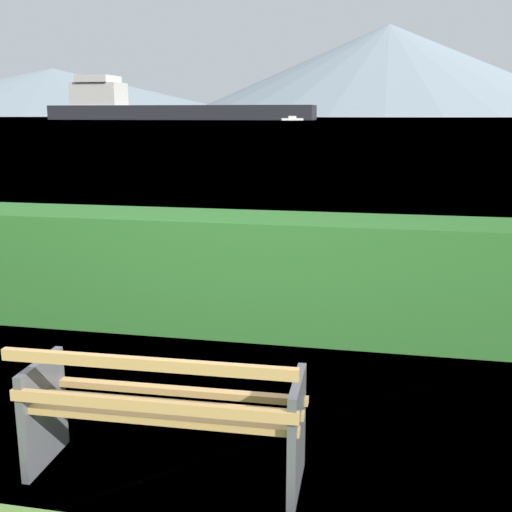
# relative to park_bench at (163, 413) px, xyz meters

# --- Properties ---
(ground_plane) EXTENTS (1400.00, 1400.00, 0.00)m
(ground_plane) POSITION_rel_park_bench_xyz_m (-0.00, 0.06, -0.42)
(ground_plane) COLOR #567A38
(water_surface) EXTENTS (620.00, 620.00, 0.00)m
(water_surface) POSITION_rel_park_bench_xyz_m (-0.00, 309.57, -0.42)
(water_surface) COLOR #6B8EA3
(water_surface) RESTS_ON ground_plane
(park_bench) EXTENTS (1.67, 0.60, 0.87)m
(park_bench) POSITION_rel_park_bench_xyz_m (0.00, 0.00, 0.00)
(park_bench) COLOR tan
(park_bench) RESTS_ON ground_plane
(hedge_row) EXTENTS (9.66, 0.87, 1.15)m
(hedge_row) POSITION_rel_park_bench_xyz_m (-0.00, 2.76, 0.15)
(hedge_row) COLOR #2D6B28
(hedge_row) RESTS_ON ground_plane
(cargo_ship_large) EXTENTS (93.37, 14.29, 15.09)m
(cargo_ship_large) POSITION_rel_park_bench_xyz_m (-76.36, 210.72, 3.79)
(cargo_ship_large) COLOR #232328
(cargo_ship_large) RESTS_ON water_surface
(fishing_boat_near) EXTENTS (7.17, 4.04, 1.39)m
(fishing_boat_near) POSITION_rel_park_bench_xyz_m (-27.80, 196.12, 0.06)
(fishing_boat_near) COLOR silver
(fishing_boat_near) RESTS_ON water_surface
(distant_hills) EXTENTS (939.69, 430.13, 87.43)m
(distant_hills) POSITION_rel_park_bench_xyz_m (60.89, 565.40, 36.20)
(distant_hills) COLOR gray
(distant_hills) RESTS_ON ground_plane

